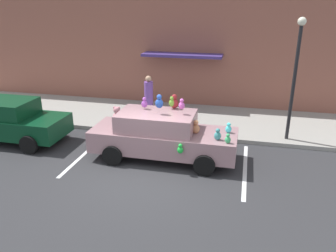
% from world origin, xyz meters
% --- Properties ---
extents(ground_plane, '(60.00, 60.00, 0.00)m').
position_xyz_m(ground_plane, '(0.00, 0.00, 0.00)').
color(ground_plane, '#2D2D30').
extents(sidewalk, '(24.00, 4.00, 0.15)m').
position_xyz_m(sidewalk, '(0.00, 5.00, 0.07)').
color(sidewalk, gray).
rests_on(sidewalk, ground).
extents(storefront_building, '(24.00, 1.25, 6.40)m').
position_xyz_m(storefront_building, '(-0.00, 7.14, 3.19)').
color(storefront_building, brown).
rests_on(storefront_building, ground).
extents(parking_stripe_front, '(0.12, 3.60, 0.01)m').
position_xyz_m(parking_stripe_front, '(2.97, 1.00, 0.00)').
color(parking_stripe_front, silver).
rests_on(parking_stripe_front, ground).
extents(parking_stripe_rear, '(0.12, 3.60, 0.01)m').
position_xyz_m(parking_stripe_rear, '(-2.32, 1.00, 0.00)').
color(parking_stripe_rear, silver).
rests_on(parking_stripe_rear, ground).
extents(plush_covered_car, '(4.63, 1.90, 2.17)m').
position_xyz_m(plush_covered_car, '(0.31, 1.22, 0.80)').
color(plush_covered_car, gray).
rests_on(plush_covered_car, ground).
extents(parked_sedan_behind, '(4.01, 1.88, 1.54)m').
position_xyz_m(parked_sedan_behind, '(-5.42, 1.36, 0.79)').
color(parked_sedan_behind, '#0A381E').
rests_on(parked_sedan_behind, ground).
extents(teddy_bear_on_sidewalk, '(0.39, 0.32, 0.74)m').
position_xyz_m(teddy_bear_on_sidewalk, '(-2.16, 3.54, 0.49)').
color(teddy_bear_on_sidewalk, pink).
rests_on(teddy_bear_on_sidewalk, sidewalk).
extents(street_lamp_post, '(0.28, 0.28, 4.21)m').
position_xyz_m(street_lamp_post, '(4.37, 3.50, 2.70)').
color(street_lamp_post, black).
rests_on(street_lamp_post, sidewalk).
extents(pedestrian_near_shopfront, '(0.38, 0.38, 1.71)m').
position_xyz_m(pedestrian_near_shopfront, '(-1.27, 5.07, 0.94)').
color(pedestrian_near_shopfront, '#7548A4').
rests_on(pedestrian_near_shopfront, sidewalk).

